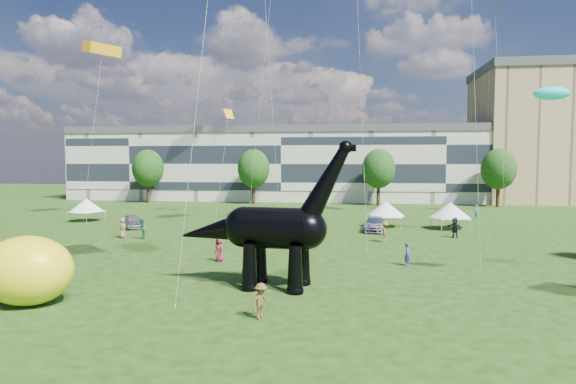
# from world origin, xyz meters

# --- Properties ---
(ground) EXTENTS (220.00, 220.00, 0.00)m
(ground) POSITION_xyz_m (0.00, 0.00, 0.00)
(ground) COLOR #16330C
(ground) RESTS_ON ground
(terrace_row) EXTENTS (78.00, 11.00, 12.00)m
(terrace_row) POSITION_xyz_m (-8.00, 62.00, 6.00)
(terrace_row) COLOR beige
(terrace_row) RESTS_ON ground
(apartment_block) EXTENTS (28.00, 18.00, 22.00)m
(apartment_block) POSITION_xyz_m (40.00, 65.00, 11.00)
(apartment_block) COLOR tan
(apartment_block) RESTS_ON ground
(tree_far_left) EXTENTS (5.20, 5.20, 9.44)m
(tree_far_left) POSITION_xyz_m (-30.00, 53.00, 6.29)
(tree_far_left) COLOR #382314
(tree_far_left) RESTS_ON ground
(tree_mid_left) EXTENTS (5.20, 5.20, 9.44)m
(tree_mid_left) POSITION_xyz_m (-12.00, 53.00, 6.29)
(tree_mid_left) COLOR #382314
(tree_mid_left) RESTS_ON ground
(tree_mid_right) EXTENTS (5.20, 5.20, 9.44)m
(tree_mid_right) POSITION_xyz_m (8.00, 53.00, 6.29)
(tree_mid_right) COLOR #382314
(tree_mid_right) RESTS_ON ground
(tree_far_right) EXTENTS (5.20, 5.20, 9.44)m
(tree_far_right) POSITION_xyz_m (26.00, 53.00, 6.29)
(tree_far_right) COLOR #382314
(tree_far_right) RESTS_ON ground
(dinosaur_sculpture) EXTENTS (10.42, 3.20, 8.49)m
(dinosaur_sculpture) POSITION_xyz_m (-0.94, 2.57, 3.20)
(dinosaur_sculpture) COLOR black
(dinosaur_sculpture) RESTS_ON ground
(car_silver) EXTENTS (3.76, 4.50, 1.45)m
(car_silver) POSITION_xyz_m (-19.09, 23.94, 0.73)
(car_silver) COLOR #A5A4A9
(car_silver) RESTS_ON ground
(car_grey) EXTENTS (5.27, 3.65, 1.65)m
(car_grey) POSITION_xyz_m (-4.46, 22.24, 0.82)
(car_grey) COLOR slate
(car_grey) RESTS_ON ground
(car_white) EXTENTS (5.35, 3.94, 1.35)m
(car_white) POSITION_xyz_m (-2.02, 29.77, 0.68)
(car_white) COLOR silver
(car_white) RESTS_ON ground
(car_dark) EXTENTS (2.50, 5.06, 1.42)m
(car_dark) POSITION_xyz_m (6.06, 24.99, 0.71)
(car_dark) COLOR #595960
(car_dark) RESTS_ON ground
(gazebo_near) EXTENTS (4.02, 4.02, 2.78)m
(gazebo_near) POSITION_xyz_m (7.36, 28.16, 1.95)
(gazebo_near) COLOR white
(gazebo_near) RESTS_ON ground
(gazebo_far) EXTENTS (4.73, 4.73, 2.80)m
(gazebo_far) POSITION_xyz_m (13.85, 27.40, 1.97)
(gazebo_far) COLOR white
(gazebo_far) RESTS_ON ground
(gazebo_left) EXTENTS (4.72, 4.72, 2.67)m
(gazebo_left) POSITION_xyz_m (-26.98, 28.66, 1.87)
(gazebo_left) COLOR white
(gazebo_left) RESTS_ON ground
(inflatable_yellow) EXTENTS (4.80, 3.89, 3.43)m
(inflatable_yellow) POSITION_xyz_m (-12.12, -2.32, 1.72)
(inflatable_yellow) COLOR yellow
(inflatable_yellow) RESTS_ON ground
(visitors) EXTENTS (36.81, 40.95, 1.89)m
(visitors) POSITION_xyz_m (-0.26, 17.04, 0.90)
(visitors) COLOR #9D794E
(visitors) RESTS_ON ground
(kites) EXTENTS (57.56, 52.46, 30.47)m
(kites) POSITION_xyz_m (7.26, 29.67, 22.94)
(kites) COLOR red
(kites) RESTS_ON ground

